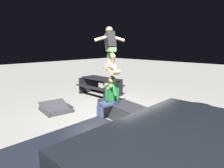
{
  "coord_description": "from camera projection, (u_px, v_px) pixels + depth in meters",
  "views": [
    {
      "loc": [
        -3.7,
        4.25,
        2.15
      ],
      "look_at": [
        0.13,
        0.24,
        1.06
      ],
      "focal_mm": 32.08,
      "sensor_mm": 36.0,
      "label": 1
    }
  ],
  "objects": [
    {
      "name": "ground_plane",
      "position": [
        121.0,
        118.0,
        5.93
      ],
      "size": [
        40.0,
        40.0,
        0.0
      ],
      "primitive_type": "plane",
      "color": "gray"
    },
    {
      "name": "ledge_box_main",
      "position": [
        123.0,
        111.0,
        5.88
      ],
      "size": [
        1.83,
        1.04,
        0.46
      ],
      "primitive_type": "cube",
      "rotation": [
        0.0,
        0.0,
        -0.21
      ],
      "color": "#28282D",
      "rests_on": "ground"
    },
    {
      "name": "person_sitting_on_ledge",
      "position": [
        109.0,
        96.0,
        5.66
      ],
      "size": [
        0.59,
        0.78,
        1.29
      ],
      "color": "#2D3856",
      "rests_on": "ground"
    },
    {
      "name": "skateboard",
      "position": [
        111.0,
        70.0,
        5.61
      ],
      "size": [
        1.0,
        0.62,
        0.15
      ],
      "color": "#AD8451"
    },
    {
      "name": "skater_airborne",
      "position": [
        110.0,
        45.0,
        5.53
      ],
      "size": [
        0.62,
        0.83,
        1.12
      ],
      "color": "white"
    },
    {
      "name": "kicker_ramp",
      "position": [
        56.0,
        109.0,
        6.59
      ],
      "size": [
        1.13,
        1.03,
        0.35
      ],
      "color": "#38383D",
      "rests_on": "ground"
    },
    {
      "name": "picnic_table_back",
      "position": [
        100.0,
        84.0,
        8.62
      ],
      "size": [
        1.71,
        1.35,
        0.75
      ],
      "color": "black",
      "rests_on": "ground"
    },
    {
      "name": "trash_bin",
      "position": [
        195.0,
        130.0,
        3.91
      ],
      "size": [
        0.58,
        0.58,
        0.99
      ],
      "color": "#19512D",
      "rests_on": "ground"
    }
  ]
}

